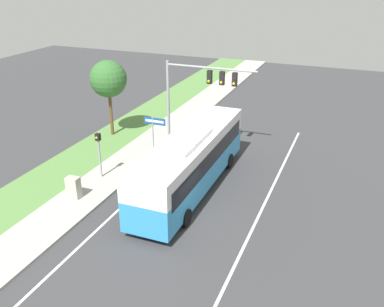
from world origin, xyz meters
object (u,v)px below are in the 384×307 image
object	(u,v)px
bus	(191,159)
pedestrian_signal	(99,148)
street_sign	(154,128)
utility_cabinet	(74,188)
signal_gantry	(198,86)

from	to	relation	value
bus	pedestrian_signal	xyz separation A→B (m)	(-5.66, -0.80, 0.08)
bus	street_sign	size ratio (longest dim) A/B	4.14
bus	pedestrian_signal	bearing A→B (deg)	-171.98
bus	street_sign	world-z (taller)	bus
street_sign	utility_cabinet	distance (m)	7.35
bus	pedestrian_signal	distance (m)	5.71
pedestrian_signal	street_sign	world-z (taller)	pedestrian_signal
bus	signal_gantry	distance (m)	6.85
signal_gantry	street_sign	world-z (taller)	signal_gantry
signal_gantry	bus	bearing A→B (deg)	-72.34
bus	utility_cabinet	distance (m)	6.78
bus	signal_gantry	size ratio (longest dim) A/B	1.83
signal_gantry	utility_cabinet	xyz separation A→B (m)	(-3.71, -9.64, -3.76)
pedestrian_signal	utility_cabinet	size ratio (longest dim) A/B	2.37
pedestrian_signal	street_sign	size ratio (longest dim) A/B	1.04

